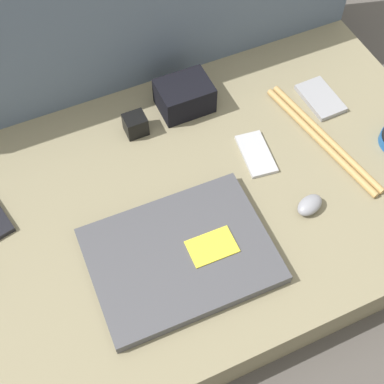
% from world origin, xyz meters
% --- Properties ---
extents(ground_plane, '(8.00, 8.00, 0.00)m').
position_xyz_m(ground_plane, '(0.00, 0.00, 0.00)').
color(ground_plane, '#4C4742').
extents(couch_seat, '(1.16, 0.68, 0.11)m').
position_xyz_m(couch_seat, '(0.00, 0.00, 0.06)').
color(couch_seat, '#847A5B').
rests_on(couch_seat, ground_plane).
extents(couch_backrest, '(1.16, 0.20, 0.46)m').
position_xyz_m(couch_backrest, '(0.00, 0.44, 0.23)').
color(couch_backrest, slate).
rests_on(couch_backrest, ground_plane).
extents(laptop, '(0.34, 0.26, 0.03)m').
position_xyz_m(laptop, '(-0.08, -0.12, 0.12)').
color(laptop, '#47474C').
rests_on(laptop, couch_seat).
extents(computer_mouse, '(0.07, 0.05, 0.03)m').
position_xyz_m(computer_mouse, '(0.20, -0.12, 0.12)').
color(computer_mouse, gray).
rests_on(computer_mouse, couch_seat).
extents(phone_silver, '(0.07, 0.12, 0.01)m').
position_xyz_m(phone_silver, '(0.38, 0.12, 0.12)').
color(phone_silver, '#99999E').
rests_on(phone_silver, couch_seat).
extents(phone_small, '(0.07, 0.12, 0.01)m').
position_xyz_m(phone_small, '(0.17, 0.04, 0.11)').
color(phone_small, '#B7B7BC').
rests_on(phone_small, couch_seat).
extents(camera_pouch, '(0.12, 0.09, 0.07)m').
position_xyz_m(camera_pouch, '(0.09, 0.23, 0.15)').
color(camera_pouch, black).
rests_on(camera_pouch, couch_seat).
extents(charger_brick, '(0.05, 0.04, 0.05)m').
position_xyz_m(charger_brick, '(-0.04, 0.21, 0.13)').
color(charger_brick, black).
rests_on(charger_brick, couch_seat).
extents(drumstick_pair, '(0.09, 0.35, 0.01)m').
position_xyz_m(drumstick_pair, '(0.32, 0.02, 0.12)').
color(drumstick_pair, tan).
rests_on(drumstick_pair, couch_seat).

